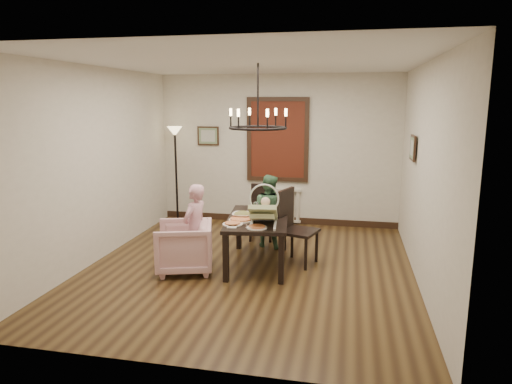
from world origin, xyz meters
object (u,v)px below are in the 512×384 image
(seated_man, at_px, (268,217))
(floor_lamp, at_px, (176,176))
(chair_right, at_px, (299,227))
(elderly_woman, at_px, (195,235))
(drinking_glass, at_px, (255,210))
(armchair, at_px, (184,247))
(baby_bouncer, at_px, (263,211))
(dining_table, at_px, (258,223))
(chair_far, at_px, (262,212))

(seated_man, distance_m, floor_lamp, 2.32)
(chair_right, xyz_separation_m, elderly_woman, (-1.36, -0.57, -0.04))
(drinking_glass, relative_size, floor_lamp, 0.09)
(armchair, distance_m, drinking_glass, 1.14)
(armchair, distance_m, baby_bouncer, 1.22)
(dining_table, relative_size, seated_man, 1.62)
(chair_far, xyz_separation_m, floor_lamp, (-1.81, 0.77, 0.44))
(floor_lamp, bearing_deg, chair_far, -22.91)
(seated_man, distance_m, drinking_glass, 0.80)
(floor_lamp, bearing_deg, chair_right, -35.53)
(armchair, bearing_deg, chair_far, 138.92)
(chair_far, height_order, drinking_glass, chair_far)
(chair_far, xyz_separation_m, drinking_glass, (0.12, -1.09, 0.31))
(elderly_woman, bearing_deg, seated_man, 165.71)
(seated_man, bearing_deg, dining_table, 107.49)
(chair_right, height_order, floor_lamp, floor_lamp)
(dining_table, bearing_deg, floor_lamp, 128.37)
(chair_far, distance_m, chair_right, 1.30)
(seated_man, height_order, floor_lamp, floor_lamp)
(seated_man, bearing_deg, chair_right, 145.97)
(seated_man, height_order, baby_bouncer, baby_bouncer)
(chair_far, xyz_separation_m, elderly_woman, (-0.61, -1.63, 0.04))
(armchair, distance_m, floor_lamp, 2.71)
(dining_table, xyz_separation_m, baby_bouncer, (0.15, -0.38, 0.27))
(floor_lamp, bearing_deg, baby_bouncer, -47.75)
(dining_table, bearing_deg, elderly_woman, -158.94)
(seated_man, relative_size, baby_bouncer, 1.68)
(elderly_woman, distance_m, seated_man, 1.50)
(chair_right, height_order, armchair, chair_right)
(chair_right, height_order, seated_man, chair_right)
(floor_lamp, bearing_deg, seated_man, -29.22)
(chair_right, height_order, drinking_glass, chair_right)
(chair_far, height_order, baby_bouncer, baby_bouncer)
(chair_far, bearing_deg, baby_bouncer, -82.30)
(elderly_woman, relative_size, drinking_glass, 6.43)
(dining_table, distance_m, chair_right, 0.59)
(chair_far, bearing_deg, elderly_woman, -114.51)
(dining_table, distance_m, armchair, 1.08)
(armchair, distance_m, elderly_woman, 0.23)
(chair_right, distance_m, drinking_glass, 0.68)
(dining_table, distance_m, floor_lamp, 2.82)
(drinking_glass, bearing_deg, armchair, -146.52)
(chair_right, height_order, baby_bouncer, chair_right)
(chair_right, distance_m, floor_lamp, 3.17)
(armchair, bearing_deg, drinking_glass, 106.86)
(seated_man, height_order, drinking_glass, seated_man)
(armchair, height_order, seated_man, seated_man)
(elderly_woman, bearing_deg, chair_right, 129.83)
(armchair, height_order, baby_bouncer, baby_bouncer)
(drinking_glass, bearing_deg, chair_far, 96.11)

